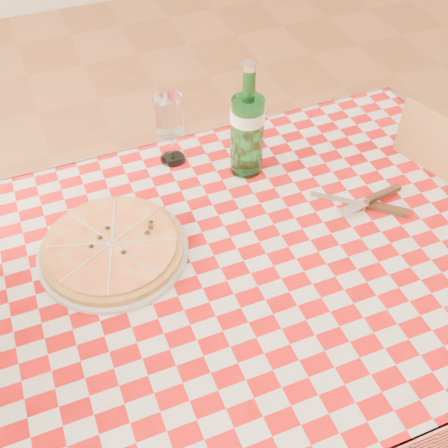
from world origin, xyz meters
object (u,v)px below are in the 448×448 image
at_px(water_bottle, 248,120).
at_px(wine_glass, 171,130).
at_px(dining_table, 243,290).
at_px(pizza_plate, 113,247).

xyz_separation_m(water_bottle, wine_glass, (-0.15, 0.10, -0.05)).
distance_m(dining_table, wine_glass, 0.42).
bearing_deg(wine_glass, dining_table, -84.89).
bearing_deg(pizza_plate, water_bottle, 21.94).
relative_size(dining_table, pizza_plate, 3.80).
xyz_separation_m(dining_table, water_bottle, (0.12, 0.27, 0.24)).
distance_m(pizza_plate, wine_glass, 0.33).
relative_size(pizza_plate, water_bottle, 1.10).
relative_size(dining_table, wine_glass, 6.70).
bearing_deg(wine_glass, water_bottle, -33.20).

